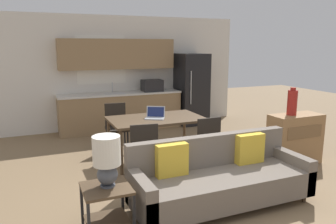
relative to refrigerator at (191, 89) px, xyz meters
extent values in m
plane|color=#7F6647|center=(-1.85, -4.21, -0.90)|extent=(20.00, 20.00, 0.00)
cube|color=silver|center=(-1.85, 0.42, 0.45)|extent=(6.40, 0.06, 2.70)
cube|color=white|center=(-2.21, 0.38, 0.77)|extent=(1.17, 0.01, 1.13)
cube|color=#8E704C|center=(-1.85, 0.08, -0.47)|extent=(2.87, 0.62, 0.86)
cube|color=silver|center=(-1.85, 0.08, -0.02)|extent=(2.90, 0.65, 0.04)
cube|color=#B2B5B7|center=(-2.01, 0.03, 0.00)|extent=(0.48, 0.36, 0.01)
cylinder|color=#B7BABC|center=(-2.01, 0.20, 0.12)|extent=(0.02, 0.02, 0.24)
cube|color=#8E704C|center=(-1.85, 0.22, 0.90)|extent=(2.73, 0.34, 0.70)
cube|color=black|center=(-1.06, 0.03, 0.14)|extent=(0.48, 0.36, 0.28)
cube|color=black|center=(0.00, 0.00, 0.00)|extent=(0.71, 0.74, 1.80)
cylinder|color=silver|center=(-0.21, -0.39, 0.09)|extent=(0.02, 0.02, 0.81)
cube|color=brown|center=(-1.84, -2.27, -0.15)|extent=(1.62, 0.97, 0.04)
cylinder|color=brown|center=(-2.58, -2.70, -0.54)|extent=(0.05, 0.05, 0.73)
cylinder|color=brown|center=(-1.09, -2.70, -0.54)|extent=(0.05, 0.05, 0.73)
cylinder|color=brown|center=(-2.58, -1.85, -0.54)|extent=(0.05, 0.05, 0.73)
cylinder|color=brown|center=(-1.09, -1.85, -0.54)|extent=(0.05, 0.05, 0.73)
cylinder|color=#3D2D1E|center=(-0.64, -4.51, -0.85)|extent=(0.05, 0.05, 0.10)
cylinder|color=#3D2D1E|center=(-2.73, -3.87, -0.85)|extent=(0.05, 0.05, 0.10)
cylinder|color=#3D2D1E|center=(-0.64, -3.87, -0.85)|extent=(0.05, 0.05, 0.10)
cube|color=#6B6056|center=(-1.68, -4.19, -0.63)|extent=(2.29, 0.80, 0.33)
cube|color=#6B6056|center=(-1.68, -3.86, -0.43)|extent=(2.29, 0.14, 0.75)
cube|color=#6B6056|center=(-2.76, -4.19, -0.56)|extent=(0.14, 0.80, 0.47)
cube|color=#6B6056|center=(-0.61, -4.19, -0.56)|extent=(0.14, 0.80, 0.47)
cube|color=gold|center=(-2.29, -3.99, -0.27)|extent=(0.40, 0.12, 0.40)
cube|color=gold|center=(-1.14, -3.99, -0.27)|extent=(0.40, 0.12, 0.40)
cube|color=brown|center=(-3.14, -4.18, -0.40)|extent=(0.51, 0.51, 0.03)
cube|color=brown|center=(-3.14, -4.18, -0.79)|extent=(0.46, 0.46, 0.02)
cube|color=#232326|center=(-2.90, -4.41, -0.66)|extent=(0.03, 0.03, 0.48)
cube|color=#232326|center=(-3.37, -3.95, -0.66)|extent=(0.03, 0.03, 0.48)
cube|color=#232326|center=(-2.90, -3.95, -0.66)|extent=(0.03, 0.03, 0.48)
cylinder|color=#4C515B|center=(-3.12, -4.16, -0.38)|extent=(0.16, 0.16, 0.02)
sphere|color=#4C515B|center=(-3.12, -4.16, -0.26)|extent=(0.22, 0.22, 0.22)
cylinder|color=white|center=(-3.12, -4.16, 0.01)|extent=(0.30, 0.30, 0.31)
cube|color=olive|center=(0.29, -3.34, -0.47)|extent=(0.91, 0.41, 0.86)
cube|color=brown|center=(0.29, -3.55, -0.30)|extent=(0.72, 0.01, 0.21)
cylinder|color=maroon|center=(0.18, -3.32, 0.17)|extent=(0.16, 0.16, 0.41)
cylinder|color=maroon|center=(0.18, -3.32, 0.40)|extent=(0.09, 0.09, 0.05)
cube|color=black|center=(-1.32, -3.01, -0.45)|extent=(0.42, 0.42, 0.04)
cube|color=black|center=(-1.32, -3.20, -0.21)|extent=(0.40, 0.03, 0.44)
cylinder|color=black|center=(-1.15, -2.83, -0.69)|extent=(0.03, 0.03, 0.43)
cylinder|color=black|center=(-1.49, -2.84, -0.69)|extent=(0.03, 0.03, 0.43)
cylinder|color=black|center=(-1.15, -3.17, -0.69)|extent=(0.03, 0.03, 0.43)
cylinder|color=black|center=(-1.49, -3.18, -0.69)|extent=(0.03, 0.03, 0.43)
cube|color=black|center=(-2.35, -3.02, -0.45)|extent=(0.47, 0.47, 0.04)
cube|color=black|center=(-2.38, -3.21, -0.21)|extent=(0.40, 0.08, 0.44)
cylinder|color=black|center=(-2.16, -2.87, -0.69)|extent=(0.03, 0.03, 0.43)
cylinder|color=black|center=(-2.50, -2.83, -0.69)|extent=(0.03, 0.03, 0.43)
cylinder|color=black|center=(-2.20, -3.21, -0.69)|extent=(0.03, 0.03, 0.43)
cylinder|color=black|center=(-2.54, -3.17, -0.69)|extent=(0.03, 0.03, 0.43)
cube|color=black|center=(-2.35, -1.54, -0.45)|extent=(0.46, 0.46, 0.04)
cube|color=black|center=(-2.33, -1.34, -0.21)|extent=(0.40, 0.07, 0.44)
cylinder|color=black|center=(-2.54, -1.69, -0.69)|extent=(0.03, 0.03, 0.43)
cylinder|color=black|center=(-2.20, -1.73, -0.69)|extent=(0.03, 0.03, 0.43)
cylinder|color=black|center=(-2.50, -1.35, -0.69)|extent=(0.03, 0.03, 0.43)
cylinder|color=black|center=(-2.17, -1.39, -0.69)|extent=(0.03, 0.03, 0.43)
cube|color=#B7BABC|center=(-1.88, -2.33, -0.12)|extent=(0.39, 0.35, 0.02)
cube|color=#B7BABC|center=(-1.83, -2.22, -0.03)|extent=(0.30, 0.20, 0.20)
cube|color=navy|center=(-1.83, -2.23, -0.03)|extent=(0.27, 0.18, 0.17)
camera|label=1|loc=(-3.80, -7.45, 1.10)|focal=35.00mm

